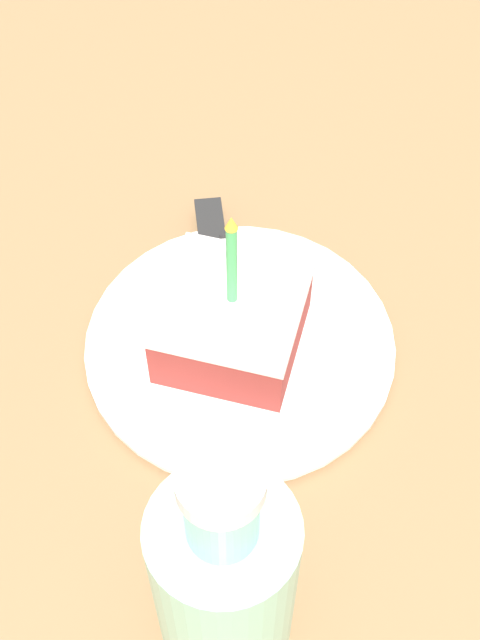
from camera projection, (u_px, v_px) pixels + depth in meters
name	position (u px, v px, depth m)	size (l,w,h in m)	color
ground_plane	(257.00, 349.00, 0.74)	(2.40, 2.40, 0.04)	olive
plate	(240.00, 345.00, 0.71)	(0.25, 0.25, 0.01)	white
cake_slice	(232.00, 320.00, 0.69)	(0.11, 0.11, 0.15)	#99332D
fork	(216.00, 270.00, 0.75)	(0.09, 0.18, 0.01)	#262626
bottle	(225.00, 584.00, 0.51)	(0.08, 0.08, 0.23)	#8CD1B2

